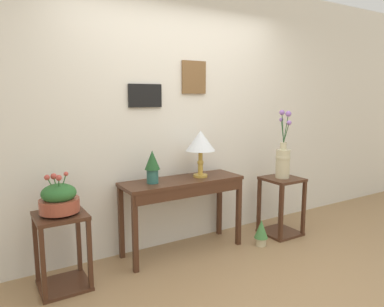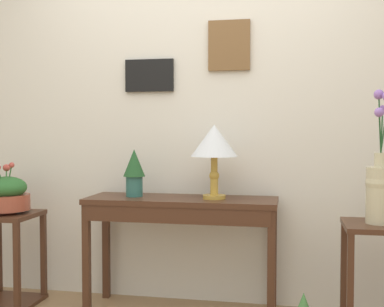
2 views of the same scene
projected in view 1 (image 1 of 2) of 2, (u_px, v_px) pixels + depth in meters
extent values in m
cube|color=#9E7A51|center=(268.00, 303.00, 2.74)|extent=(12.00, 12.00, 0.01)
cube|color=silver|center=(176.00, 113.00, 3.74)|extent=(9.00, 0.10, 2.80)
cube|color=black|center=(145.00, 96.00, 3.47)|extent=(0.35, 0.02, 0.22)
cube|color=#BC71A3|center=(145.00, 96.00, 3.46)|extent=(0.28, 0.01, 0.18)
cube|color=brown|center=(194.00, 77.00, 3.73)|extent=(0.28, 0.02, 0.34)
cube|color=#B85C88|center=(194.00, 77.00, 3.72)|extent=(0.23, 0.01, 0.27)
cube|color=#472819|center=(182.00, 181.00, 3.55)|extent=(1.24, 0.41, 0.03)
cube|color=#472819|center=(192.00, 192.00, 3.40)|extent=(1.17, 0.03, 0.10)
cube|color=#472819|center=(135.00, 234.00, 3.16)|extent=(0.04, 0.04, 0.72)
cube|color=#472819|center=(239.00, 212.00, 3.76)|extent=(0.04, 0.04, 0.72)
cube|color=#472819|center=(121.00, 223.00, 3.45)|extent=(0.04, 0.04, 0.72)
cube|color=#472819|center=(219.00, 204.00, 4.06)|extent=(0.04, 0.04, 0.72)
cylinder|color=gold|center=(200.00, 175.00, 3.66)|extent=(0.15, 0.15, 0.02)
cylinder|color=gold|center=(200.00, 168.00, 3.64)|extent=(0.05, 0.05, 0.12)
sphere|color=gold|center=(200.00, 163.00, 3.63)|extent=(0.07, 0.07, 0.07)
cylinder|color=gold|center=(200.00, 157.00, 3.62)|extent=(0.04, 0.04, 0.12)
cone|color=silver|center=(201.00, 141.00, 3.60)|extent=(0.30, 0.30, 0.20)
cylinder|color=#2D665B|center=(153.00, 176.00, 3.38)|extent=(0.11, 0.11, 0.13)
cone|color=#235128|center=(152.00, 160.00, 3.35)|extent=(0.15, 0.15, 0.18)
cube|color=#472819|center=(60.00, 216.00, 2.87)|extent=(0.40, 0.40, 0.03)
cube|color=#472819|center=(64.00, 285.00, 2.96)|extent=(0.40, 0.40, 0.03)
cube|color=#472819|center=(43.00, 265.00, 2.68)|extent=(0.04, 0.03, 0.58)
cube|color=#472819|center=(90.00, 254.00, 2.86)|extent=(0.04, 0.03, 0.58)
cube|color=#472819|center=(36.00, 248.00, 2.97)|extent=(0.04, 0.04, 0.58)
cube|color=#472819|center=(79.00, 239.00, 3.15)|extent=(0.04, 0.04, 0.58)
cylinder|color=#9E4733|center=(60.00, 213.00, 2.86)|extent=(0.14, 0.14, 0.02)
cylinder|color=#9E4733|center=(60.00, 205.00, 2.85)|extent=(0.31, 0.31, 0.10)
ellipsoid|color=#2D662D|center=(59.00, 193.00, 2.84)|extent=(0.27, 0.27, 0.15)
cylinder|color=#2D662D|center=(56.00, 188.00, 2.85)|extent=(0.03, 0.06, 0.18)
sphere|color=#B7473D|center=(54.00, 176.00, 2.85)|extent=(0.05, 0.05, 0.05)
cylinder|color=#2D662D|center=(63.00, 186.00, 2.84)|extent=(0.07, 0.03, 0.21)
sphere|color=#B7473D|center=(66.00, 174.00, 2.82)|extent=(0.04, 0.04, 0.04)
cylinder|color=#2D662D|center=(53.00, 188.00, 2.82)|extent=(0.09, 0.02, 0.19)
sphere|color=#B7473D|center=(47.00, 177.00, 2.78)|extent=(0.04, 0.04, 0.04)
cylinder|color=#2D662D|center=(59.00, 189.00, 2.79)|extent=(0.02, 0.09, 0.19)
sphere|color=#B7473D|center=(59.00, 178.00, 2.74)|extent=(0.05, 0.05, 0.05)
cube|color=#472819|center=(282.00, 179.00, 4.02)|extent=(0.40, 0.40, 0.03)
cube|color=#472819|center=(280.00, 232.00, 4.12)|extent=(0.40, 0.40, 0.03)
cube|color=#472819|center=(281.00, 213.00, 3.83)|extent=(0.03, 0.03, 0.60)
cube|color=#472819|center=(304.00, 208.00, 4.01)|extent=(0.04, 0.03, 0.60)
cube|color=#472819|center=(259.00, 205.00, 4.13)|extent=(0.03, 0.04, 0.60)
cube|color=#472819|center=(281.00, 200.00, 4.31)|extent=(0.04, 0.04, 0.60)
cylinder|color=beige|center=(283.00, 164.00, 3.99)|extent=(0.16, 0.16, 0.32)
sphere|color=beige|center=(283.00, 158.00, 3.98)|extent=(0.16, 0.16, 0.16)
cylinder|color=beige|center=(283.00, 146.00, 3.96)|extent=(0.07, 0.07, 0.08)
cylinder|color=#235128|center=(283.00, 127.00, 3.94)|extent=(0.02, 0.04, 0.33)
sphere|color=#996BC1|center=(282.00, 112.00, 3.93)|extent=(0.06, 0.06, 0.06)
cylinder|color=#235128|center=(286.00, 133.00, 3.89)|extent=(0.04, 0.10, 0.23)
sphere|color=#996BC1|center=(289.00, 123.00, 3.83)|extent=(0.05, 0.05, 0.05)
cylinder|color=#235128|center=(282.00, 131.00, 3.97)|extent=(0.03, 0.07, 0.25)
sphere|color=#996BC1|center=(281.00, 120.00, 3.98)|extent=(0.05, 0.05, 0.05)
cylinder|color=#235128|center=(286.00, 128.00, 3.93)|extent=(0.04, 0.03, 0.32)
sphere|color=#996BC1|center=(288.00, 114.00, 3.90)|extent=(0.06, 0.06, 0.06)
cylinder|color=beige|center=(261.00, 242.00, 3.78)|extent=(0.11, 0.11, 0.09)
cone|color=#478442|center=(261.00, 229.00, 3.76)|extent=(0.14, 0.14, 0.19)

